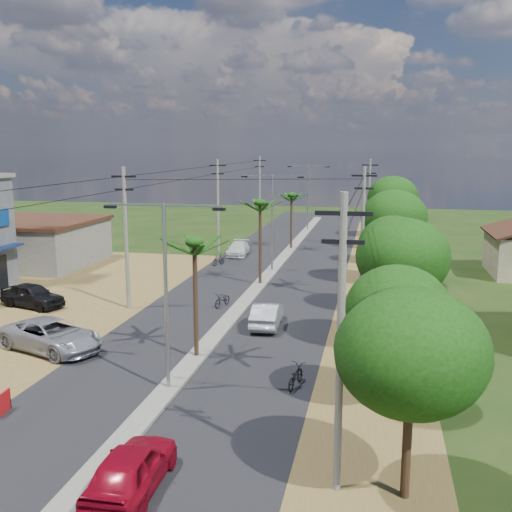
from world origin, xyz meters
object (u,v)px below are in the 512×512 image
(car_silver_mid, at_px, (267,315))
(car_red_near, at_px, (131,470))
(car_white_far, at_px, (238,249))
(car_parked_silver, at_px, (52,336))
(roadside_sign, at_px, (3,404))
(moto_rider_east, at_px, (295,377))
(car_parked_dark, at_px, (32,296))

(car_silver_mid, bearing_deg, car_red_near, 84.25)
(car_red_near, distance_m, car_white_far, 39.52)
(car_parked_silver, height_order, roadside_sign, car_parked_silver)
(car_red_near, bearing_deg, car_silver_mid, -94.02)
(car_white_far, height_order, moto_rider_east, car_white_far)
(car_silver_mid, bearing_deg, car_white_far, -75.36)
(car_red_near, bearing_deg, car_parked_dark, -52.54)
(car_parked_silver, bearing_deg, car_white_far, 14.27)
(car_red_near, xyz_separation_m, car_white_far, (-5.94, 39.07, -0.11))
(car_parked_silver, distance_m, car_parked_dark, 9.31)
(moto_rider_east, distance_m, roadside_sign, 11.77)
(car_parked_silver, bearing_deg, car_red_near, -120.28)
(car_silver_mid, bearing_deg, car_parked_dark, -6.93)
(car_silver_mid, distance_m, car_parked_dark, 15.60)
(car_silver_mid, height_order, moto_rider_east, car_silver_mid)
(car_red_near, xyz_separation_m, car_parked_dark, (-14.66, 18.42, 0.02))
(car_silver_mid, xyz_separation_m, moto_rider_east, (2.80, -8.40, -0.23))
(car_silver_mid, height_order, car_white_far, car_silver_mid)
(car_white_far, relative_size, roadside_sign, 4.11)
(moto_rider_east, bearing_deg, car_white_far, -62.40)
(car_red_near, relative_size, moto_rider_east, 2.41)
(car_parked_dark, relative_size, moto_rider_east, 2.49)
(car_red_near, distance_m, moto_rider_east, 9.64)
(car_parked_silver, xyz_separation_m, moto_rider_east, (12.70, -2.14, -0.31))
(car_red_near, height_order, moto_rider_east, car_red_near)
(car_silver_mid, relative_size, car_parked_silver, 0.75)
(car_silver_mid, bearing_deg, moto_rider_east, 105.68)
(car_red_near, bearing_deg, moto_rider_east, -113.65)
(car_red_near, height_order, car_parked_silver, car_parked_silver)
(car_parked_silver, bearing_deg, car_silver_mid, -37.18)
(car_silver_mid, xyz_separation_m, roadside_sign, (-7.90, -13.31, -0.26))
(car_white_far, distance_m, car_parked_dark, 22.42)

